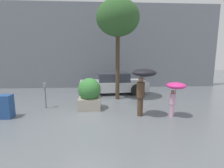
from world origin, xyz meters
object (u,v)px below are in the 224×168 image
street_tree (118,19)px  newspaper_box (5,107)px  parked_car_near (113,84)px  person_adult (143,79)px  parking_meter (45,90)px  planter_box (90,94)px  person_child (175,89)px

street_tree → newspaper_box: (-4.56, -2.64, -3.78)m
parked_car_near → newspaper_box: parked_car_near is taller
street_tree → newspaper_box: 6.49m
person_adult → parking_meter: (-4.12, 1.31, -0.63)m
newspaper_box → parking_meter: bearing=45.0°
parked_car_near → parking_meter: bearing=127.9°
planter_box → person_child: planter_box is taller
newspaper_box → street_tree: bearing=30.1°
street_tree → parking_meter: street_tree is taller
person_child → parking_meter: (-5.34, 1.48, -0.27)m
person_child → parked_car_near: 4.94m
parking_meter → planter_box: bearing=-6.5°
person_adult → street_tree: size_ratio=0.36×
person_adult → newspaper_box: size_ratio=2.09×
planter_box → street_tree: 4.17m
person_adult → parking_meter: 4.37m
parking_meter → street_tree: bearing=23.6°
person_child → parking_meter: 5.55m
person_adult → parking_meter: person_adult is taller
parked_car_near → parking_meter: 4.44m
person_child → street_tree: 4.72m
parked_car_near → parking_meter: (-3.28, -2.98, 0.25)m
parking_meter → newspaper_box: size_ratio=1.30×
person_adult → street_tree: street_tree is taller
parked_car_near → street_tree: street_tree is taller
newspaper_box → planter_box: bearing=16.4°
person_adult → parked_car_near: size_ratio=0.44×
person_adult → newspaper_box: 5.38m
person_child → newspaper_box: 6.54m
parked_car_near → newspaper_box: bearing=128.6°
planter_box → street_tree: (1.41, 1.71, 3.53)m
planter_box → person_adult: 2.51m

